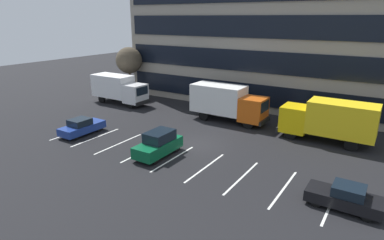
{
  "coord_description": "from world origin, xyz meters",
  "views": [
    {
      "loc": [
        13.3,
        -21.62,
        10.14
      ],
      "look_at": [
        -1.61,
        1.66,
        1.4
      ],
      "focal_mm": 30.51,
      "sensor_mm": 36.0,
      "label": 1
    }
  ],
  "objects_px": {
    "box_truck_orange": "(227,102)",
    "box_truck_yellow_all": "(329,119)",
    "sedan_navy": "(82,127)",
    "suv_forest": "(159,144)",
    "bare_tree": "(129,60)",
    "box_truck_white": "(119,88)",
    "sedan_black": "(345,197)"
  },
  "relations": [
    {
      "from": "suv_forest",
      "to": "bare_tree",
      "type": "xyz_separation_m",
      "value": [
        -15.68,
        13.82,
        3.79
      ]
    },
    {
      "from": "box_truck_yellow_all",
      "to": "sedan_navy",
      "type": "distance_m",
      "value": 21.54
    },
    {
      "from": "box_truck_yellow_all",
      "to": "suv_forest",
      "type": "bearing_deg",
      "value": -136.0
    },
    {
      "from": "sedan_navy",
      "to": "box_truck_white",
      "type": "bearing_deg",
      "value": 117.32
    },
    {
      "from": "sedan_navy",
      "to": "sedan_black",
      "type": "bearing_deg",
      "value": -0.54
    },
    {
      "from": "sedan_navy",
      "to": "bare_tree",
      "type": "xyz_separation_m",
      "value": [
        -6.89,
        13.83,
        4.01
      ]
    },
    {
      "from": "box_truck_white",
      "to": "sedan_navy",
      "type": "height_order",
      "value": "box_truck_white"
    },
    {
      "from": "sedan_black",
      "to": "sedan_navy",
      "type": "bearing_deg",
      "value": 179.46
    },
    {
      "from": "sedan_black",
      "to": "bare_tree",
      "type": "distance_m",
      "value": 32.34
    },
    {
      "from": "bare_tree",
      "to": "box_truck_yellow_all",
      "type": "bearing_deg",
      "value": -8.54
    },
    {
      "from": "box_truck_yellow_all",
      "to": "sedan_navy",
      "type": "height_order",
      "value": "box_truck_yellow_all"
    },
    {
      "from": "sedan_black",
      "to": "suv_forest",
      "type": "relative_size",
      "value": 0.94
    },
    {
      "from": "box_truck_orange",
      "to": "box_truck_white",
      "type": "height_order",
      "value": "box_truck_orange"
    },
    {
      "from": "suv_forest",
      "to": "box_truck_white",
      "type": "bearing_deg",
      "value": 144.66
    },
    {
      "from": "sedan_black",
      "to": "bare_tree",
      "type": "bearing_deg",
      "value": 154.05
    },
    {
      "from": "box_truck_white",
      "to": "suv_forest",
      "type": "bearing_deg",
      "value": -35.34
    },
    {
      "from": "sedan_navy",
      "to": "suv_forest",
      "type": "bearing_deg",
      "value": 0.07
    },
    {
      "from": "box_truck_orange",
      "to": "sedan_navy",
      "type": "bearing_deg",
      "value": -131.17
    },
    {
      "from": "box_truck_white",
      "to": "bare_tree",
      "type": "height_order",
      "value": "bare_tree"
    },
    {
      "from": "box_truck_white",
      "to": "suv_forest",
      "type": "relative_size",
      "value": 1.77
    },
    {
      "from": "box_truck_orange",
      "to": "sedan_navy",
      "type": "height_order",
      "value": "box_truck_orange"
    },
    {
      "from": "box_truck_white",
      "to": "bare_tree",
      "type": "relative_size",
      "value": 1.15
    },
    {
      "from": "box_truck_orange",
      "to": "sedan_navy",
      "type": "xyz_separation_m",
      "value": [
        -9.25,
        -10.57,
        -1.34
      ]
    },
    {
      "from": "box_truck_yellow_all",
      "to": "bare_tree",
      "type": "distance_m",
      "value": 26.38
    },
    {
      "from": "box_truck_yellow_all",
      "to": "bare_tree",
      "type": "xyz_separation_m",
      "value": [
        -25.96,
        3.9,
        2.7
      ]
    },
    {
      "from": "box_truck_orange",
      "to": "box_truck_white",
      "type": "distance_m",
      "value": 14.36
    },
    {
      "from": "box_truck_white",
      "to": "sedan_navy",
      "type": "distance_m",
      "value": 11.16
    },
    {
      "from": "suv_forest",
      "to": "bare_tree",
      "type": "relative_size",
      "value": 0.65
    },
    {
      "from": "box_truck_orange",
      "to": "sedan_navy",
      "type": "relative_size",
      "value": 1.9
    },
    {
      "from": "bare_tree",
      "to": "sedan_black",
      "type": "bearing_deg",
      "value": -25.95
    },
    {
      "from": "sedan_black",
      "to": "suv_forest",
      "type": "xyz_separation_m",
      "value": [
        -13.17,
        0.22,
        0.25
      ]
    },
    {
      "from": "box_truck_orange",
      "to": "box_truck_yellow_all",
      "type": "height_order",
      "value": "box_truck_orange"
    }
  ]
}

